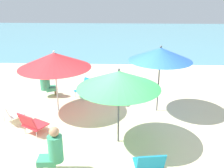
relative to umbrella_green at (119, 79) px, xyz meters
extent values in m
plane|color=beige|center=(-0.26, 0.14, -1.54)|extent=(40.00, 40.00, 0.00)
cube|color=#5693A3|center=(-0.26, 14.59, -1.54)|extent=(40.00, 16.00, 0.01)
cylinder|color=#4C4C51|center=(0.00, 0.00, -0.67)|extent=(0.04, 0.04, 1.73)
cone|color=green|center=(0.00, 0.00, 0.00)|extent=(1.84, 1.84, 0.38)
sphere|color=#4C4C51|center=(0.00, 0.00, 0.22)|extent=(0.06, 0.06, 0.06)
cylinder|color=silver|center=(-1.79, 1.54, -0.67)|extent=(0.04, 0.04, 1.75)
cone|color=red|center=(-1.79, 1.54, -0.01)|extent=(2.02, 2.02, 0.42)
sphere|color=silver|center=(-1.79, 1.54, 0.24)|extent=(0.06, 0.06, 0.06)
cylinder|color=#4C4C51|center=(1.11, 1.68, -0.60)|extent=(0.04, 0.04, 1.88)
cone|color=blue|center=(1.11, 1.68, 0.16)|extent=(1.75, 1.75, 0.36)
sphere|color=#4C4C51|center=(1.11, 1.68, 0.37)|extent=(0.06, 0.06, 0.06)
cube|color=teal|center=(0.58, -1.08, -1.33)|extent=(0.57, 0.49, 0.03)
cube|color=teal|center=(0.62, -1.31, -1.13)|extent=(0.54, 0.22, 0.38)
cylinder|color=silver|center=(0.36, -0.94, -1.44)|extent=(0.02, 0.02, 0.20)
cylinder|color=silver|center=(0.77, -0.89, -1.44)|extent=(0.02, 0.02, 0.20)
cube|color=teal|center=(-1.20, 2.62, -1.32)|extent=(0.66, 0.66, 0.03)
cube|color=teal|center=(-1.05, 2.82, -1.15)|extent=(0.45, 0.39, 0.35)
cylinder|color=silver|center=(-1.18, 2.35, -1.44)|extent=(0.02, 0.02, 0.20)
cylinder|color=silver|center=(-1.47, 2.58, -1.44)|extent=(0.02, 0.02, 0.20)
cylinder|color=silver|center=(-0.94, 2.65, -1.44)|extent=(0.02, 0.02, 0.20)
cylinder|color=silver|center=(-1.23, 2.88, -1.44)|extent=(0.02, 0.02, 0.20)
cube|color=red|center=(-2.05, 0.30, -1.32)|extent=(0.67, 0.64, 0.03)
cube|color=red|center=(-2.17, 0.10, -1.12)|extent=(0.53, 0.39, 0.39)
cylinder|color=silver|center=(-2.14, 0.56, -1.44)|extent=(0.02, 0.02, 0.21)
cylinder|color=silver|center=(-1.78, 0.35, -1.44)|extent=(0.02, 0.02, 0.21)
cylinder|color=silver|center=(-2.32, 0.25, -1.44)|extent=(0.02, 0.02, 0.21)
cylinder|color=silver|center=(-1.95, 0.04, -1.44)|extent=(0.02, 0.02, 0.21)
cube|color=white|center=(-2.83, 0.81, -1.31)|extent=(0.66, 0.65, 0.03)
cube|color=white|center=(-2.98, 0.64, -1.13)|extent=(0.47, 0.43, 0.35)
cylinder|color=silver|center=(-2.87, 1.08, -1.43)|extent=(0.02, 0.02, 0.22)
cylinder|color=silver|center=(-2.56, 0.82, -1.43)|extent=(0.02, 0.02, 0.22)
cylinder|color=silver|center=(-3.09, 0.81, -1.43)|extent=(0.02, 0.02, 0.22)
cylinder|color=silver|center=(-2.78, 0.55, -1.43)|extent=(0.02, 0.02, 0.22)
cube|color=white|center=(-0.05, 2.18, -1.28)|extent=(0.64, 0.66, 0.03)
cube|color=white|center=(-0.30, 2.26, -1.10)|extent=(0.30, 0.54, 0.35)
cylinder|color=silver|center=(0.20, 2.31, -1.42)|extent=(0.02, 0.02, 0.25)
cylinder|color=silver|center=(0.07, 1.92, -1.42)|extent=(0.02, 0.02, 0.25)
cylinder|color=silver|center=(-0.17, 2.44, -1.42)|extent=(0.02, 0.02, 0.25)
cylinder|color=silver|center=(-0.31, 2.05, -1.42)|extent=(0.02, 0.02, 0.25)
cube|color=#389970|center=(-1.36, -1.11, -1.29)|extent=(0.38, 0.31, 0.12)
cylinder|color=tan|center=(-1.51, -1.12, -1.42)|extent=(0.12, 0.12, 0.25)
cylinder|color=#389970|center=(-1.18, -1.10, -1.02)|extent=(0.28, 0.28, 0.54)
sphere|color=tan|center=(-1.18, -1.10, -0.66)|extent=(0.19, 0.19, 0.19)
cube|color=#389970|center=(-2.30, 2.67, -1.29)|extent=(0.47, 0.46, 0.12)
cylinder|color=#896042|center=(-2.16, 2.75, -1.42)|extent=(0.12, 0.12, 0.25)
cylinder|color=#389970|center=(-2.46, 2.58, -1.03)|extent=(0.32, 0.32, 0.53)
sphere|color=#896042|center=(-2.46, 2.58, -0.65)|extent=(0.22, 0.22, 0.22)
camera|label=1|loc=(0.06, -5.12, 1.80)|focal=40.57mm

